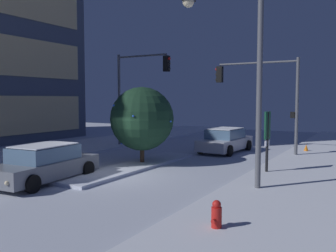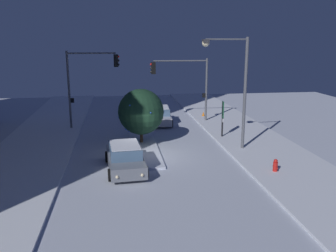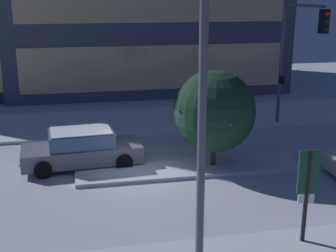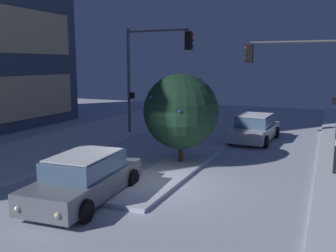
# 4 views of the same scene
# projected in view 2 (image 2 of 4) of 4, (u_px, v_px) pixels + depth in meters

# --- Properties ---
(ground) EXTENTS (52.00, 52.00, 0.00)m
(ground) POSITION_uv_depth(u_px,v_px,m) (151.00, 156.00, 22.74)
(ground) COLOR silver
(curb_strip_near) EXTENTS (52.00, 5.20, 0.14)m
(curb_strip_near) POSITION_uv_depth(u_px,v_px,m) (266.00, 150.00, 23.76)
(curb_strip_near) COLOR silver
(curb_strip_near) RESTS_ON ground
(curb_strip_far) EXTENTS (52.00, 5.20, 0.14)m
(curb_strip_far) POSITION_uv_depth(u_px,v_px,m) (25.00, 161.00, 21.68)
(curb_strip_far) COLOR silver
(curb_strip_far) RESTS_ON ground
(median_strip) EXTENTS (9.00, 1.80, 0.14)m
(median_strip) POSITION_uv_depth(u_px,v_px,m) (144.00, 146.00, 24.62)
(median_strip) COLOR silver
(median_strip) RESTS_ON ground
(car_near) EXTENTS (4.66, 2.32, 1.49)m
(car_near) POSITION_uv_depth(u_px,v_px,m) (159.00, 116.00, 31.61)
(car_near) COLOR #B7B7C1
(car_near) RESTS_ON ground
(car_far) EXTENTS (4.87, 2.35, 1.49)m
(car_far) POSITION_uv_depth(u_px,v_px,m) (125.00, 158.00, 20.25)
(car_far) COLOR slate
(car_far) RESTS_ON ground
(traffic_light_corner_near_right) EXTENTS (0.32, 5.06, 5.63)m
(traffic_light_corner_near_right) POSITION_uv_depth(u_px,v_px,m) (184.00, 78.00, 31.29)
(traffic_light_corner_near_right) COLOR #565960
(traffic_light_corner_near_right) RESTS_ON ground
(traffic_light_corner_far_right) EXTENTS (0.32, 4.20, 6.35)m
(traffic_light_corner_far_right) POSITION_uv_depth(u_px,v_px,m) (88.00, 76.00, 28.94)
(traffic_light_corner_far_right) COLOR #565960
(traffic_light_corner_far_right) RESTS_ON ground
(street_lamp_arched) EXTENTS (0.56, 3.04, 7.35)m
(street_lamp_arched) POSITION_uv_depth(u_px,v_px,m) (233.00, 78.00, 22.83)
(street_lamp_arched) COLOR #565960
(street_lamp_arched) RESTS_ON ground
(fire_hydrant) EXTENTS (0.48, 0.26, 0.83)m
(fire_hydrant) POSITION_uv_depth(u_px,v_px,m) (275.00, 167.00, 19.73)
(fire_hydrant) COLOR red
(fire_hydrant) RESTS_ON ground
(parking_info_sign) EXTENTS (0.55, 0.13, 2.77)m
(parking_info_sign) POSITION_uv_depth(u_px,v_px,m) (223.00, 115.00, 26.59)
(parking_info_sign) COLOR black
(parking_info_sign) RESTS_ON ground
(decorated_tree_median) EXTENTS (3.18, 3.24, 3.91)m
(decorated_tree_median) POSITION_uv_depth(u_px,v_px,m) (141.00, 112.00, 24.94)
(decorated_tree_median) COLOR #473323
(decorated_tree_median) RESTS_ON ground
(construction_cone) EXTENTS (0.36, 0.36, 0.55)m
(construction_cone) POSITION_uv_depth(u_px,v_px,m) (203.00, 114.00, 34.26)
(construction_cone) COLOR orange
(construction_cone) RESTS_ON ground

